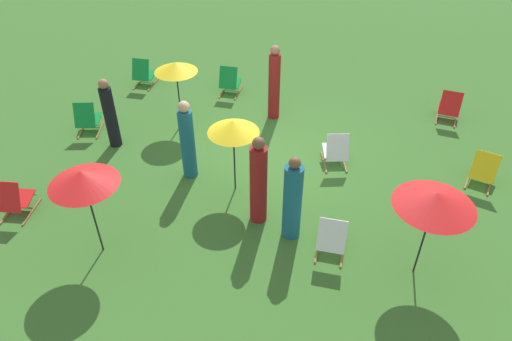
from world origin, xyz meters
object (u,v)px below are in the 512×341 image
deckchair_9 (14,199)px  deckchair_10 (230,82)px  person_4 (110,115)px  umbrella_3 (176,67)px  deckchair_8 (336,151)px  person_1 (258,183)px  umbrella_2 (83,178)px  deckchair_7 (483,170)px  person_2 (187,141)px  deckchair_0 (332,238)px  umbrella_0 (233,126)px  umbrella_1 (435,200)px  person_0 (274,84)px  deckchair_2 (143,74)px  deckchair_6 (449,107)px  deckchair_1 (87,119)px  person_3 (292,201)px

deckchair_9 → deckchair_10: same height
person_4 → umbrella_3: bearing=31.2°
deckchair_8 → deckchair_10: bearing=-55.6°
person_1 → deckchair_9: bearing=-171.0°
deckchair_10 → umbrella_2: bearing=84.4°
deckchair_7 → person_2: bearing=26.6°
person_2 → person_4: bearing=90.8°
deckchair_0 → deckchair_9: (5.97, 0.33, 0.00)m
person_4 → deckchair_7: bearing=-11.7°
umbrella_0 → umbrella_1: size_ratio=0.95×
umbrella_1 → umbrella_2: umbrella_2 is taller
deckchair_7 → deckchair_8: same height
umbrella_0 → person_0: (-0.21, -3.01, -0.60)m
deckchair_2 → deckchair_7: (-8.60, 2.60, 0.00)m
deckchair_6 → umbrella_1: size_ratio=0.48×
deckchair_9 → umbrella_3: 4.44m
deckchair_1 → deckchair_6: bearing=-178.1°
deckchair_0 → deckchair_7: same height
umbrella_1 → umbrella_2: (5.38, 0.71, 0.02)m
deckchair_1 → umbrella_2: umbrella_2 is taller
deckchair_2 → person_2: person_2 is taller
umbrella_2 → person_1: person_1 is taller
umbrella_2 → person_3: size_ratio=1.02×
deckchair_2 → person_4: bearing=99.9°
person_4 → deckchair_6: bearing=6.4°
deckchair_9 → person_1: 4.66m
deckchair_6 → umbrella_2: 8.81m
deckchair_0 → person_3: person_3 is taller
umbrella_0 → deckchair_1: bearing=-18.2°
deckchair_9 → person_4: (-0.75, -2.62, 0.43)m
deckchair_0 → umbrella_3: (4.03, -3.49, 1.16)m
person_3 → umbrella_1: bearing=66.5°
deckchair_6 → deckchair_8: (2.58, 2.50, 0.00)m
person_1 → person_0: bearing=94.4°
umbrella_0 → umbrella_2: size_ratio=0.94×
deckchair_0 → umbrella_0: bearing=-31.9°
person_4 → umbrella_2: bearing=-81.8°
deckchair_6 → umbrella_0: (4.50, 3.79, 1.15)m
umbrella_1 → umbrella_3: bearing=-33.4°
umbrella_1 → person_4: size_ratio=1.04×
deckchair_9 → person_2: bearing=-153.5°
umbrella_0 → deckchair_2: bearing=-46.5°
umbrella_2 → person_0: size_ratio=0.93×
deckchair_0 → person_4: person_4 is taller
umbrella_1 → person_0: (3.30, -4.46, -0.69)m
umbrella_0 → person_4: bearing=-17.0°
deckchair_10 → person_0: bearing=147.2°
deckchair_8 → deckchair_6: bearing=-151.2°
umbrella_2 → person_0: bearing=-111.9°
umbrella_2 → person_2: (-0.81, -2.42, -0.78)m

